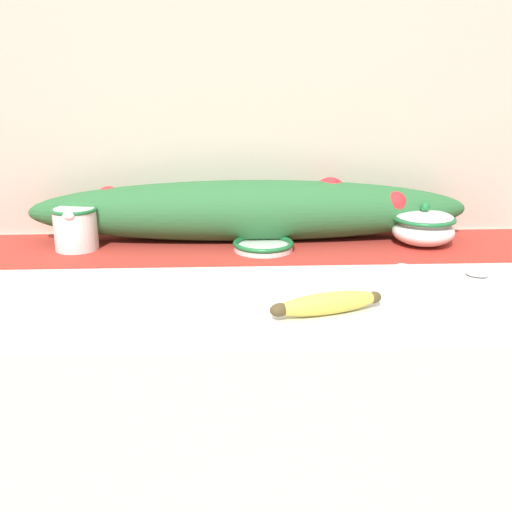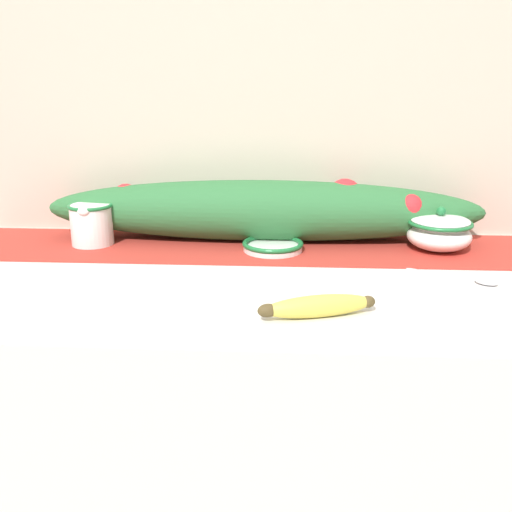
% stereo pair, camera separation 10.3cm
% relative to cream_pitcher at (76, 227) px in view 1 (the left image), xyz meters
% --- Properties ---
extents(countertop, '(1.45, 0.64, 0.87)m').
position_rel_cream_pitcher_xyz_m(countertop, '(0.38, -0.18, -0.49)').
color(countertop, silver).
rests_on(countertop, ground_plane).
extents(back_wall, '(2.25, 0.04, 2.40)m').
position_rel_cream_pitcher_xyz_m(back_wall, '(0.38, 0.16, 0.27)').
color(back_wall, beige).
rests_on(back_wall, ground_plane).
extents(table_runner, '(1.33, 0.26, 0.00)m').
position_rel_cream_pitcher_xyz_m(table_runner, '(0.38, -0.00, -0.05)').
color(table_runner, '#B23328').
rests_on(table_runner, countertop).
extents(cream_pitcher, '(0.10, 0.11, 0.09)m').
position_rel_cream_pitcher_xyz_m(cream_pitcher, '(0.00, 0.00, 0.00)').
color(cream_pitcher, white).
rests_on(cream_pitcher, countertop).
extents(sugar_bowl, '(0.14, 0.14, 0.10)m').
position_rel_cream_pitcher_xyz_m(sugar_bowl, '(0.76, -0.00, -0.01)').
color(sugar_bowl, white).
rests_on(sugar_bowl, countertop).
extents(small_dish, '(0.13, 0.13, 0.02)m').
position_rel_cream_pitcher_xyz_m(small_dish, '(0.40, -0.03, -0.04)').
color(small_dish, white).
rests_on(small_dish, countertop).
extents(banana, '(0.19, 0.08, 0.04)m').
position_rel_cream_pitcher_xyz_m(banana, '(0.48, -0.38, -0.03)').
color(banana, '#DBCC4C').
rests_on(banana, countertop).
extents(spoon, '(0.17, 0.12, 0.01)m').
position_rel_cream_pitcher_xyz_m(spoon, '(0.78, -0.20, -0.05)').
color(spoon, silver).
rests_on(spoon, countertop).
extents(poinsettia_garland, '(0.99, 0.15, 0.14)m').
position_rel_cream_pitcher_xyz_m(poinsettia_garland, '(0.38, 0.06, 0.02)').
color(poinsettia_garland, '#2D6B38').
rests_on(poinsettia_garland, countertop).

